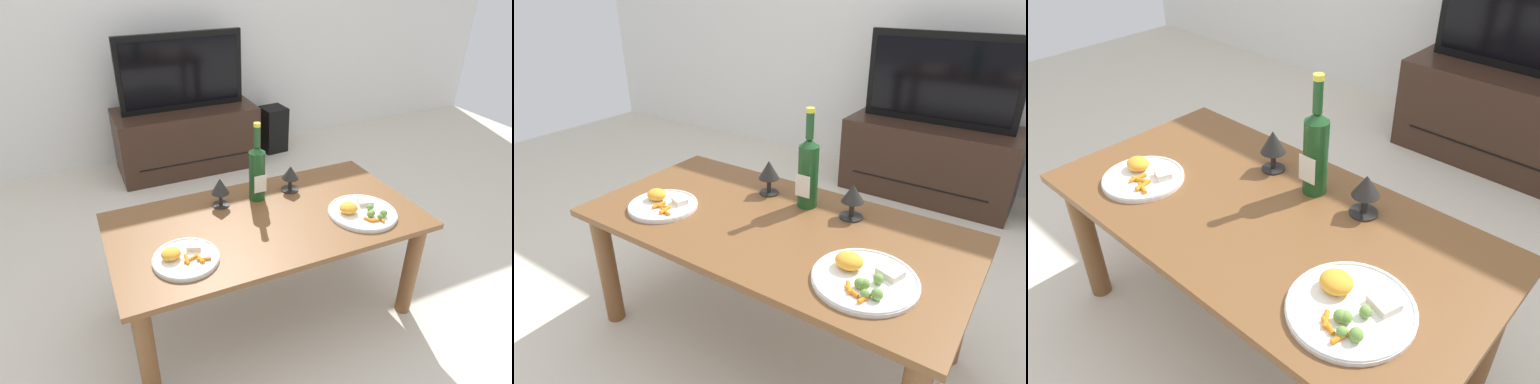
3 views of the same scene
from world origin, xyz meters
The scene contains 10 objects.
ground_plane centered at (0.00, 0.00, 0.00)m, with size 6.40×6.40×0.00m, color beige.
dining_table centered at (0.00, 0.00, 0.43)m, with size 1.34×0.68×0.52m.
tv_stand centered at (0.10, 1.67, 0.24)m, with size 1.05×0.47×0.48m.
tv_screen centered at (0.10, 1.67, 0.75)m, with size 0.92×0.05×0.55m.
floor_speaker centered at (0.86, 1.70, 0.19)m, with size 0.19×0.19×0.38m, color black.
wine_bottle centered at (0.03, 0.18, 0.66)m, with size 0.07×0.08×0.37m.
goblet_left centered at (-0.14, 0.19, 0.61)m, with size 0.08×0.08×0.14m.
goblet_right centered at (0.21, 0.19, 0.60)m, with size 0.08×0.08×0.13m.
dinner_plate_left centered at (-0.40, -0.13, 0.53)m, with size 0.25×0.25×0.05m.
dinner_plate_right centered at (0.39, -0.13, 0.53)m, with size 0.30×0.30×0.06m.
Camera 1 is at (-0.68, -1.43, 1.55)m, focal length 30.71 mm.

